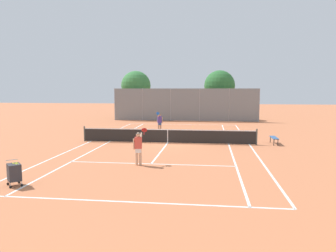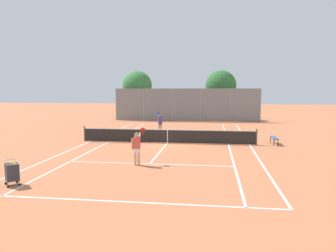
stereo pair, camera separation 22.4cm
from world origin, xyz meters
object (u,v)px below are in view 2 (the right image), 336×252
object	(u,v)px
loose_tennis_ball_0	(178,130)
loose_tennis_ball_1	(194,127)
player_far_left	(160,121)
tree_behind_left	(137,87)
tree_behind_right	(220,87)
courtside_bench	(274,138)
tennis_net	(167,136)
ball_cart	(12,172)
player_near_side	(137,146)

from	to	relation	value
loose_tennis_ball_0	loose_tennis_ball_1	world-z (taller)	same
player_far_left	tree_behind_left	xyz separation A→B (m)	(-4.97, 12.70, 3.04)
player_far_left	tree_behind_left	bearing A→B (deg)	111.39
tree_behind_right	loose_tennis_ball_1	bearing A→B (deg)	-106.40
courtside_bench	tree_behind_right	world-z (taller)	tree_behind_right
tennis_net	tree_behind_left	distance (m)	19.60
ball_cart	loose_tennis_ball_0	world-z (taller)	ball_cart
loose_tennis_ball_0	courtside_bench	xyz separation A→B (m)	(7.22, -6.54, 0.38)
loose_tennis_ball_0	tree_behind_right	xyz separation A→B (m)	(3.96, 11.75, 3.94)
player_near_side	tree_behind_left	size ratio (longest dim) A/B	0.30
loose_tennis_ball_0	courtside_bench	distance (m)	9.75
loose_tennis_ball_0	tree_behind_left	distance (m)	13.47
courtside_bench	tree_behind_right	bearing A→B (deg)	100.10
tree_behind_right	ball_cart	bearing A→B (deg)	-105.99
tree_behind_left	tree_behind_right	bearing A→B (deg)	2.92
loose_tennis_ball_1	tree_behind_left	bearing A→B (deg)	131.71
player_near_side	tree_behind_left	world-z (taller)	tree_behind_left
player_far_left	courtside_bench	distance (m)	9.97
ball_cart	courtside_bench	xyz separation A→B (m)	(11.69, 11.12, -0.12)
tennis_net	tree_behind_right	xyz separation A→B (m)	(3.90, 18.73, 3.46)
tennis_net	tree_behind_left	xyz separation A→B (m)	(-6.38, 18.21, 3.46)
tennis_net	loose_tennis_ball_0	bearing A→B (deg)	90.47
tree_behind_left	tree_behind_right	size ratio (longest dim) A/B	1.00
loose_tennis_ball_0	tennis_net	bearing A→B (deg)	-89.53
tennis_net	loose_tennis_ball_1	bearing A→B (deg)	82.74
loose_tennis_ball_1	courtside_bench	distance (m)	10.97
courtside_bench	tree_behind_left	xyz separation A→B (m)	(-13.54, 17.77, 3.56)
loose_tennis_ball_1	tree_behind_left	xyz separation A→B (m)	(-7.61, 8.54, 3.94)
player_near_side	loose_tennis_ball_1	size ratio (longest dim) A/B	26.88
tennis_net	tree_behind_right	distance (m)	19.44
tree_behind_left	courtside_bench	bearing A→B (deg)	-52.69
ball_cart	loose_tennis_ball_0	bearing A→B (deg)	75.79
ball_cart	player_near_side	size ratio (longest dim) A/B	0.54
loose_tennis_ball_1	tree_behind_right	distance (m)	10.24
loose_tennis_ball_1	tree_behind_right	world-z (taller)	tree_behind_right
ball_cart	courtside_bench	bearing A→B (deg)	43.58
player_near_side	courtside_bench	world-z (taller)	player_near_side
tennis_net	player_far_left	world-z (taller)	player_far_left
ball_cart	tree_behind_right	xyz separation A→B (m)	(8.43, 29.42, 3.44)
tennis_net	ball_cart	size ratio (longest dim) A/B	12.47
loose_tennis_ball_1	player_far_left	bearing A→B (deg)	-122.38
ball_cart	tree_behind_left	world-z (taller)	tree_behind_left
ball_cart	tree_behind_right	world-z (taller)	tree_behind_right
player_near_side	courtside_bench	bearing A→B (deg)	42.82
player_far_left	loose_tennis_ball_1	distance (m)	5.01
tennis_net	tree_behind_left	bearing A→B (deg)	109.31
player_far_left	tree_behind_right	size ratio (longest dim) A/B	0.30
loose_tennis_ball_0	tree_behind_left	xyz separation A→B (m)	(-6.32, 11.23, 3.94)
ball_cart	loose_tennis_ball_1	world-z (taller)	ball_cart
tennis_net	player_far_left	size ratio (longest dim) A/B	6.76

